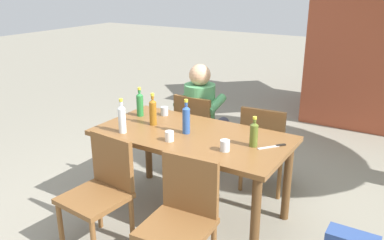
{
  "coord_description": "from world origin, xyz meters",
  "views": [
    {
      "loc": [
        1.64,
        -2.68,
        1.99
      ],
      "look_at": [
        0.0,
        0.0,
        0.88
      ],
      "focal_mm": 37.63,
      "sensor_mm": 36.0,
      "label": 1
    }
  ],
  "objects_px": {
    "bottle_blue": "(186,119)",
    "table_knife": "(274,146)",
    "bottle_green": "(140,104)",
    "cup_steel": "(164,111)",
    "person_in_white_shirt": "(203,112)",
    "chair_near_left": "(102,187)",
    "cup_white": "(169,136)",
    "chair_far_right": "(265,144)",
    "bottle_amber": "(153,111)",
    "bottle_olive": "(254,134)",
    "bottle_clear": "(122,118)",
    "dining_table": "(192,144)",
    "chair_near_right": "(182,215)",
    "cup_glass": "(225,146)",
    "chair_far_left": "(198,130)"
  },
  "relations": [
    {
      "from": "person_in_white_shirt",
      "to": "bottle_green",
      "type": "bearing_deg",
      "value": -112.75
    },
    {
      "from": "chair_near_left",
      "to": "cup_white",
      "type": "distance_m",
      "value": 0.65
    },
    {
      "from": "chair_near_left",
      "to": "person_in_white_shirt",
      "type": "bearing_deg",
      "value": 90.25
    },
    {
      "from": "bottle_olive",
      "to": "cup_steel",
      "type": "bearing_deg",
      "value": 166.17
    },
    {
      "from": "bottle_amber",
      "to": "cup_white",
      "type": "bearing_deg",
      "value": -35.08
    },
    {
      "from": "bottle_amber",
      "to": "bottle_blue",
      "type": "relative_size",
      "value": 0.98
    },
    {
      "from": "cup_glass",
      "to": "chair_far_left",
      "type": "bearing_deg",
      "value": 130.55
    },
    {
      "from": "bottle_amber",
      "to": "bottle_clear",
      "type": "bearing_deg",
      "value": -109.69
    },
    {
      "from": "chair_near_right",
      "to": "bottle_amber",
      "type": "distance_m",
      "value": 1.13
    },
    {
      "from": "chair_far_left",
      "to": "bottle_olive",
      "type": "relative_size",
      "value": 3.6
    },
    {
      "from": "chair_far_left",
      "to": "bottle_clear",
      "type": "distance_m",
      "value": 1.09
    },
    {
      "from": "dining_table",
      "to": "person_in_white_shirt",
      "type": "relative_size",
      "value": 1.39
    },
    {
      "from": "chair_near_right",
      "to": "cup_glass",
      "type": "relative_size",
      "value": 10.1
    },
    {
      "from": "chair_near_left",
      "to": "bottle_amber",
      "type": "relative_size",
      "value": 3.01
    },
    {
      "from": "bottle_clear",
      "to": "cup_glass",
      "type": "bearing_deg",
      "value": 6.76
    },
    {
      "from": "chair_near_right",
      "to": "bottle_clear",
      "type": "xyz_separation_m",
      "value": [
        -0.88,
        0.44,
        0.4
      ]
    },
    {
      "from": "chair_far_right",
      "to": "cup_steel",
      "type": "bearing_deg",
      "value": -152.0
    },
    {
      "from": "chair_far_right",
      "to": "dining_table",
      "type": "bearing_deg",
      "value": -117.55
    },
    {
      "from": "bottle_blue",
      "to": "bottle_olive",
      "type": "bearing_deg",
      "value": 3.65
    },
    {
      "from": "bottle_blue",
      "to": "table_knife",
      "type": "bearing_deg",
      "value": 8.42
    },
    {
      "from": "chair_near_left",
      "to": "bottle_olive",
      "type": "distance_m",
      "value": 1.23
    },
    {
      "from": "chair_far_left",
      "to": "table_knife",
      "type": "distance_m",
      "value": 1.26
    },
    {
      "from": "person_in_white_shirt",
      "to": "bottle_clear",
      "type": "bearing_deg",
      "value": -97.26
    },
    {
      "from": "cup_white",
      "to": "cup_steel",
      "type": "bearing_deg",
      "value": 128.81
    },
    {
      "from": "dining_table",
      "to": "cup_white",
      "type": "height_order",
      "value": "cup_white"
    },
    {
      "from": "chair_far_right",
      "to": "bottle_clear",
      "type": "xyz_separation_m",
      "value": [
        -0.89,
        -1.01,
        0.4
      ]
    },
    {
      "from": "cup_steel",
      "to": "cup_glass",
      "type": "height_order",
      "value": "cup_glass"
    },
    {
      "from": "chair_near_left",
      "to": "chair_far_right",
      "type": "bearing_deg",
      "value": 62.91
    },
    {
      "from": "bottle_green",
      "to": "cup_steel",
      "type": "relative_size",
      "value": 3.37
    },
    {
      "from": "chair_near_left",
      "to": "bottle_clear",
      "type": "bearing_deg",
      "value": 108.84
    },
    {
      "from": "bottle_olive",
      "to": "table_knife",
      "type": "xyz_separation_m",
      "value": [
        0.14,
        0.07,
        -0.1
      ]
    },
    {
      "from": "bottle_green",
      "to": "bottle_amber",
      "type": "distance_m",
      "value": 0.29
    },
    {
      "from": "bottle_blue",
      "to": "table_knife",
      "type": "xyz_separation_m",
      "value": [
        0.73,
        0.11,
        -0.12
      ]
    },
    {
      "from": "bottle_amber",
      "to": "table_knife",
      "type": "distance_m",
      "value": 1.11
    },
    {
      "from": "person_in_white_shirt",
      "to": "bottle_clear",
      "type": "height_order",
      "value": "person_in_white_shirt"
    },
    {
      "from": "table_knife",
      "to": "cup_steel",
      "type": "bearing_deg",
      "value": 171.2
    },
    {
      "from": "cup_white",
      "to": "table_knife",
      "type": "bearing_deg",
      "value": 23.17
    },
    {
      "from": "person_in_white_shirt",
      "to": "table_knife",
      "type": "xyz_separation_m",
      "value": [
        1.06,
        -0.74,
        0.11
      ]
    },
    {
      "from": "bottle_blue",
      "to": "chair_near_left",
      "type": "bearing_deg",
      "value": -114.21
    },
    {
      "from": "bottle_olive",
      "to": "bottle_amber",
      "type": "height_order",
      "value": "bottle_amber"
    },
    {
      "from": "bottle_green",
      "to": "dining_table",
      "type": "bearing_deg",
      "value": -11.87
    },
    {
      "from": "cup_steel",
      "to": "table_knife",
      "type": "distance_m",
      "value": 1.18
    },
    {
      "from": "person_in_white_shirt",
      "to": "dining_table",
      "type": "bearing_deg",
      "value": -66.06
    },
    {
      "from": "chair_near_right",
      "to": "bottle_amber",
      "type": "xyz_separation_m",
      "value": [
        -0.77,
        0.73,
        0.4
      ]
    },
    {
      "from": "bottle_green",
      "to": "bottle_clear",
      "type": "bearing_deg",
      "value": -70.73
    },
    {
      "from": "dining_table",
      "to": "chair_near_right",
      "type": "distance_m",
      "value": 0.83
    },
    {
      "from": "bottle_green",
      "to": "chair_far_right",
      "type": "bearing_deg",
      "value": 29.39
    },
    {
      "from": "table_knife",
      "to": "chair_near_right",
      "type": "bearing_deg",
      "value": -111.8
    },
    {
      "from": "chair_near_right",
      "to": "chair_near_left",
      "type": "relative_size",
      "value": 1.0
    },
    {
      "from": "chair_far_left",
      "to": "cup_glass",
      "type": "distance_m",
      "value": 1.23
    }
  ]
}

